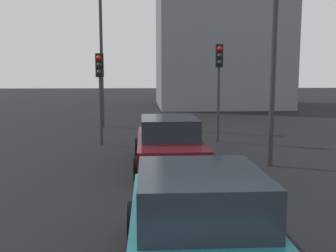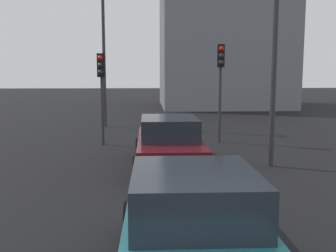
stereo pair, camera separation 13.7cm
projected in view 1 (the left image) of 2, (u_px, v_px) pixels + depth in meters
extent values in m
cube|color=#510F16|center=(168.00, 148.00, 11.32)|extent=(4.74, 1.82, 0.65)
cube|color=#1E232B|center=(169.00, 128.00, 11.01)|extent=(2.14, 1.59, 0.60)
cylinder|color=black|center=(192.00, 147.00, 12.87)|extent=(0.64, 0.22, 0.64)
cylinder|color=black|center=(138.00, 147.00, 12.75)|extent=(0.64, 0.22, 0.64)
cylinder|color=black|center=(207.00, 167.00, 9.97)|extent=(0.64, 0.22, 0.64)
cylinder|color=black|center=(138.00, 169.00, 9.85)|extent=(0.64, 0.22, 0.64)
cube|color=red|center=(203.00, 161.00, 9.00)|extent=(0.03, 0.20, 0.11)
cube|color=red|center=(148.00, 162.00, 8.91)|extent=(0.03, 0.20, 0.11)
cube|color=#19606B|center=(198.00, 235.00, 5.11)|extent=(4.05, 1.82, 0.65)
cube|color=#1E232B|center=(200.00, 194.00, 4.83)|extent=(1.83, 1.58, 0.61)
cylinder|color=black|center=(240.00, 218.00, 6.43)|extent=(0.64, 0.23, 0.64)
cylinder|color=black|center=(134.00, 220.00, 6.33)|extent=(0.64, 0.23, 0.64)
cylinder|color=#2D2D30|center=(101.00, 111.00, 14.85)|extent=(0.11, 0.11, 2.64)
cube|color=black|center=(100.00, 65.00, 14.56)|extent=(0.23, 0.30, 0.90)
sphere|color=red|center=(99.00, 58.00, 14.41)|extent=(0.20, 0.20, 0.20)
sphere|color=black|center=(99.00, 65.00, 14.45)|extent=(0.20, 0.20, 0.20)
sphere|color=black|center=(99.00, 72.00, 14.48)|extent=(0.20, 0.20, 0.20)
cylinder|color=#2D2D30|center=(218.00, 105.00, 15.42)|extent=(0.11, 0.11, 3.03)
cube|color=black|center=(219.00, 56.00, 15.10)|extent=(0.22, 0.29, 0.90)
sphere|color=red|center=(220.00, 49.00, 14.95)|extent=(0.20, 0.20, 0.20)
sphere|color=black|center=(220.00, 56.00, 14.99)|extent=(0.20, 0.20, 0.20)
sphere|color=black|center=(220.00, 63.00, 15.03)|extent=(0.20, 0.20, 0.20)
cylinder|color=#2D2D30|center=(101.00, 45.00, 19.78)|extent=(0.16, 0.16, 8.60)
cylinder|color=#2D2D30|center=(274.00, 55.00, 11.06)|extent=(0.16, 0.16, 6.60)
cube|color=slate|center=(218.00, 32.00, 33.67)|extent=(11.09, 10.49, 12.98)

